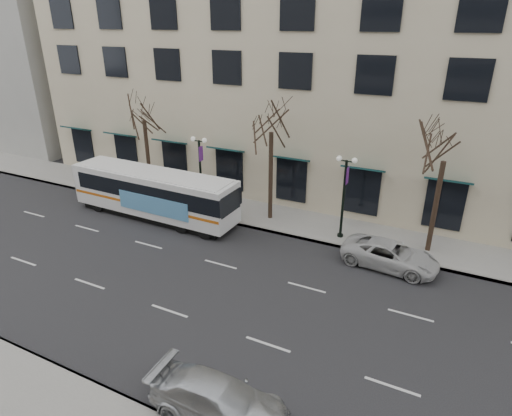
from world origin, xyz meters
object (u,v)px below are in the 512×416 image
Objects in this scene: lamp_post_right at (344,194)px; tree_far_right at (447,144)px; silver_car at (220,401)px; white_pickup at (390,255)px; tree_far_mid at (271,117)px; city_bus at (155,193)px; lamp_post_left at (200,170)px; tree_far_left at (143,107)px.

tree_far_right is at bearing 6.85° from lamp_post_right.
silver_car reaches higher than white_pickup.
lamp_post_right is at bearing -173.15° from tree_far_right.
lamp_post_right is at bearing -6.83° from tree_far_mid.
city_bus reaches higher than silver_car.
white_pickup is (13.29, -2.00, -2.24)m from lamp_post_left.
lamp_post_right is 14.57m from silver_car.
white_pickup is (3.25, 12.40, -0.01)m from silver_car.
lamp_post_right is at bearing -2.29° from tree_far_left.
tree_far_right is 1.55× the size of lamp_post_right.
tree_far_mid is at bearing 17.20° from silver_car.
tree_far_mid is 0.71× the size of city_bus.
city_bus is (-12.08, -2.48, -1.17)m from lamp_post_right.
lamp_post_right reaches higher than city_bus.
tree_far_mid reaches higher than lamp_post_right.
city_bus is at bearing -156.49° from tree_far_mid.
tree_far_right is at bearing -28.39° from white_pickup.
lamp_post_right is at bearing -1.25° from silver_car.
silver_car is at bearing -108.28° from tree_far_right.
city_bus is at bearing -168.42° from lamp_post_right.
city_bus is 15.41m from white_pickup.
lamp_post_right is at bearing 12.68° from city_bus.
tree_far_right is 1.58× the size of white_pickup.
tree_far_right is 6.51m from white_pickup.
tree_far_mid is at bearing 173.17° from lamp_post_right.
tree_far_mid reaches higher than white_pickup.
lamp_post_right is at bearing 0.00° from lamp_post_left.
tree_far_mid is at bearing 180.00° from tree_far_right.
city_bus is (-17.07, -3.08, -4.65)m from tree_far_right.
tree_far_right is 6.11m from lamp_post_right.
tree_far_mid is 1.06× the size of tree_far_right.
tree_far_left reaches higher than white_pickup.
white_pickup is (8.30, -2.60, -6.20)m from tree_far_mid.
tree_far_mid is 6.41m from lamp_post_right.
silver_car is at bearing -55.13° from lamp_post_left.
tree_far_left is 6.50m from city_bus.
tree_far_right is at bearing -0.00° from tree_far_mid.
white_pickup is at bearing -123.25° from tree_far_right.
lamp_post_right is (5.01, -0.60, -3.96)m from tree_far_mid.
tree_far_mid is at bearing 77.46° from white_pickup.
lamp_post_right is 1.06× the size of silver_car.
silver_car is 0.97× the size of white_pickup.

